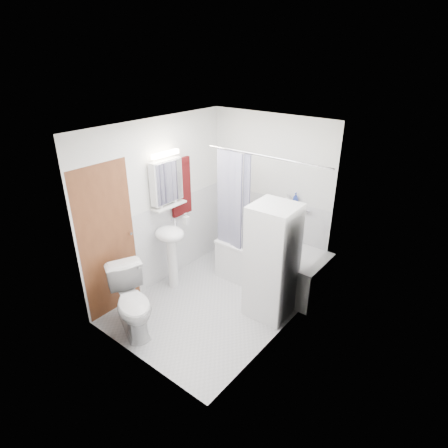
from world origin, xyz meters
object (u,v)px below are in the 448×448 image
Objects in this scene: bathtub at (272,263)px; sink at (171,243)px; toilet at (133,302)px; washer_dryer at (272,262)px.

sink is (-1.09, -0.96, 0.37)m from bathtub.
toilet is (-0.79, -1.92, 0.06)m from bathtub.
sink is 1.05m from toilet.
bathtub is at bearing 41.28° from sink.
toilet is at bearing -132.55° from washer_dryer.
washer_dryer reaches higher than bathtub.
bathtub is 2.08m from toilet.
sink is 1.30× the size of toilet.
toilet is (-1.13, -1.33, -0.37)m from washer_dryer.
sink reaches higher than toilet.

